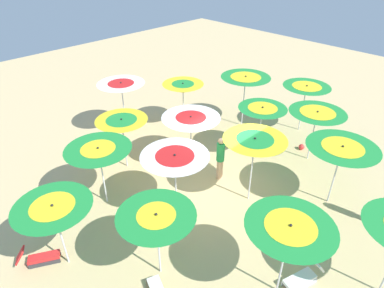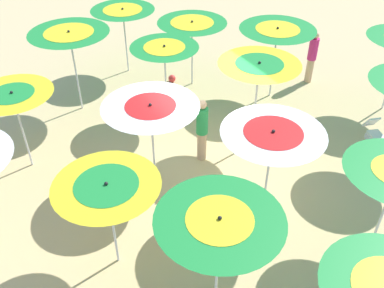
{
  "view_description": "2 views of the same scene",
  "coord_description": "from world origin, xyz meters",
  "views": [
    {
      "loc": [
        7.62,
        6.42,
        7.95
      ],
      "look_at": [
        -0.08,
        -1.37,
        1.03
      ],
      "focal_mm": 31.21,
      "sensor_mm": 36.0,
      "label": 1
    },
    {
      "loc": [
        7.44,
        -4.61,
        7.31
      ],
      "look_at": [
        0.21,
        -0.6,
        0.97
      ],
      "focal_mm": 40.55,
      "sensor_mm": 36.0,
      "label": 2
    }
  ],
  "objects": [
    {
      "name": "ground",
      "position": [
        0.0,
        0.0,
        -0.02
      ],
      "size": [
        40.8,
        40.8,
        0.04
      ],
      "primitive_type": "cube",
      "color": "#D1B57F"
    },
    {
      "name": "beach_umbrella_6",
      "position": [
        -0.12,
        -1.48,
        1.95
      ],
      "size": [
        2.22,
        2.22,
        2.21
      ],
      "color": "silver",
      "rests_on": "ground"
    },
    {
      "name": "beach_umbrella_1",
      "position": [
        -4.19,
        -2.07,
        2.28
      ],
      "size": [
        2.26,
        2.26,
        2.54
      ],
      "color": "silver",
      "rests_on": "ground"
    },
    {
      "name": "beachgoer_0",
      "position": [
        -0.25,
        -0.06,
        0.94
      ],
      "size": [
        0.3,
        0.3,
        1.78
      ],
      "rotation": [
        0.0,
        0.0,
        4.21
      ],
      "color": "#D8A87F",
      "rests_on": "ground"
    },
    {
      "name": "beach_umbrella_8",
      "position": [
        -1.97,
        3.48,
        2.08
      ],
      "size": [
        2.28,
        2.28,
        2.32
      ],
      "color": "silver",
      "rests_on": "ground"
    },
    {
      "name": "beach_umbrella_0",
      "position": [
        -5.78,
        0.13,
        2.02
      ],
      "size": [
        2.1,
        2.1,
        2.27
      ],
      "color": "silver",
      "rests_on": "ground"
    },
    {
      "name": "beach_umbrella_10",
      "position": [
        2.16,
        0.15,
        2.09
      ],
      "size": [
        2.12,
        2.12,
        2.35
      ],
      "color": "silver",
      "rests_on": "ground"
    },
    {
      "name": "beach_umbrella_7",
      "position": [
        1.79,
        -3.21,
        1.93
      ],
      "size": [
        1.96,
        1.96,
        2.16
      ],
      "color": "silver",
      "rests_on": "ground"
    },
    {
      "name": "beach_umbrella_2",
      "position": [
        -2.16,
        -4.06,
        1.94
      ],
      "size": [
        1.91,
        1.91,
        2.21
      ],
      "color": "silver",
      "rests_on": "ground"
    },
    {
      "name": "beachgoer_1",
      "position": [
        -2.08,
        5.18,
        0.94
      ],
      "size": [
        0.3,
        0.3,
        1.79
      ],
      "rotation": [
        0.0,
        0.0,
        3.16
      ],
      "color": "#D8A87F",
      "rests_on": "ground"
    },
    {
      "name": "beach_umbrella_9",
      "position": [
        -0.1,
        1.44,
        2.29
      ],
      "size": [
        2.05,
        2.05,
        2.53
      ],
      "color": "silver",
      "rests_on": "ground"
    },
    {
      "name": "beach_ball",
      "position": [
        -4.3,
        1.12,
        0.12
      ],
      "size": [
        0.25,
        0.25,
        0.25
      ],
      "primitive_type": "sphere",
      "color": "red",
      "rests_on": "ground"
    },
    {
      "name": "beach_umbrella_5",
      "position": [
        -2.53,
        0.05,
        2.07
      ],
      "size": [
        1.9,
        1.9,
        2.3
      ],
      "color": "silver",
      "rests_on": "ground"
    },
    {
      "name": "beach_umbrella_4",
      "position": [
        -3.87,
        1.66,
        1.97
      ],
      "size": [
        2.18,
        2.18,
        2.21
      ],
      "color": "silver",
      "rests_on": "ground"
    },
    {
      "name": "lounger_2",
      "position": [
        1.59,
        4.5,
        0.2
      ],
      "size": [
        1.23,
        0.69,
        0.62
      ],
      "rotation": [
        0.0,
        0.0,
        5.99
      ],
      "color": "silver",
      "rests_on": "ground"
    },
    {
      "name": "beach_umbrella_11",
      "position": [
        3.54,
        -1.95,
        2.04
      ],
      "size": [
        2.14,
        2.14,
        2.27
      ],
      "color": "silver",
      "rests_on": "ground"
    }
  ]
}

